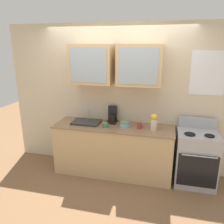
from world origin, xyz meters
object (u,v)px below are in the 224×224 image
Objects in this scene: sink_faucet at (86,122)px; cup_near_sink at (105,125)px; stove_range at (196,158)px; coffee_maker at (112,116)px; vase at (154,122)px; cup_near_bowls at (139,125)px; bowl_stack at (125,124)px.

cup_near_sink is (0.38, -0.13, 0.02)m from sink_faucet.
cup_near_sink is at bearing -176.49° from stove_range.
coffee_maker reaches higher than cup_near_sink.
stove_range is 0.90m from vase.
sink_faucet is 3.94× the size of cup_near_bowls.
cup_near_sink is 0.29m from coffee_maker.
stove_range reaches higher than cup_near_bowls.
sink_faucet reaches higher than cup_near_sink.
cup_near_bowls is (0.56, 0.08, 0.01)m from cup_near_sink.
bowl_stack is 0.50m from vase.
vase is at bearing -177.10° from stove_range.
vase is 0.80m from cup_near_sink.
cup_near_bowls is at bearing -7.35° from bowl_stack.
cup_near_bowls reaches higher than cup_near_sink.
stove_range is 2.22× the size of sink_faucet.
sink_faucet reaches higher than stove_range.
sink_faucet is at bearing 176.20° from vase.
cup_near_bowls reaches higher than bowl_stack.
cup_near_bowls is (-0.93, -0.01, 0.48)m from stove_range.
coffee_maker is at bearing 79.71° from cup_near_sink.
stove_range is 3.85× the size of vase.
vase is 0.95× the size of coffee_maker.
stove_range is at bearing -1.25° from bowl_stack.
cup_near_bowls is at bearing 173.01° from vase.
bowl_stack reaches higher than cup_near_sink.
stove_range is at bearing -1.31° from sink_faucet.
stove_range is 1.54m from coffee_maker.
sink_faucet is at bearing 178.69° from stove_range.
cup_near_bowls is at bearing 8.59° from cup_near_sink.
vase is at bearing -7.18° from bowl_stack.
bowl_stack is at bearing 172.82° from vase.
vase is at bearing -3.80° from sink_faucet.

